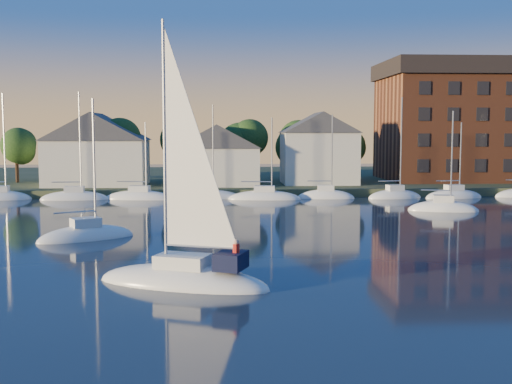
{
  "coord_description": "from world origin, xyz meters",
  "views": [
    {
      "loc": [
        -5.65,
        -28.76,
        8.32
      ],
      "look_at": [
        -2.76,
        22.0,
        3.42
      ],
      "focal_mm": 45.0,
      "sensor_mm": 36.0,
      "label": 1
    }
  ],
  "objects": [
    {
      "name": "clubhouse_centre",
      "position": [
        -6.0,
        57.0,
        5.13
      ],
      "size": [
        11.55,
        8.4,
        8.08
      ],
      "color": "silver",
      "rests_on": "shoreline_land"
    },
    {
      "name": "condo_block",
      "position": [
        34.0,
        64.95,
        9.79
      ],
      "size": [
        31.0,
        17.0,
        17.4
      ],
      "color": "brown",
      "rests_on": "shoreline_land"
    },
    {
      "name": "moored_fleet",
      "position": [
        -4.0,
        49.0,
        0.1
      ],
      "size": [
        79.5,
        2.4,
        12.05
      ],
      "color": "white",
      "rests_on": "ground"
    },
    {
      "name": "drifting_sailboat_left",
      "position": [
        -15.9,
        20.48,
        0.1
      ],
      "size": [
        7.85,
        5.92,
        11.83
      ],
      "rotation": [
        0.0,
        0.0,
        0.52
      ],
      "color": "white",
      "rests_on": "ground"
    },
    {
      "name": "hero_sailboat",
      "position": [
        -7.53,
        5.35,
        0.63
      ],
      "size": [
        10.38,
        6.55,
        15.24
      ],
      "rotation": [
        0.0,
        0.0,
        2.77
      ],
      "color": "white",
      "rests_on": "ground"
    },
    {
      "name": "clubhouse_west",
      "position": [
        -22.0,
        58.0,
        5.93
      ],
      "size": [
        13.65,
        9.45,
        9.64
      ],
      "color": "silver",
      "rests_on": "shoreline_land"
    },
    {
      "name": "tree_line",
      "position": [
        2.0,
        63.0,
        7.18
      ],
      "size": [
        93.4,
        5.4,
        8.9
      ],
      "color": "#39271A",
      "rests_on": "shoreline_land"
    },
    {
      "name": "clubhouse_east",
      "position": [
        8.0,
        59.0,
        6.0
      ],
      "size": [
        10.5,
        8.4,
        9.8
      ],
      "color": "silver",
      "rests_on": "shoreline_land"
    },
    {
      "name": "drifting_sailboat_right",
      "position": [
        17.46,
        35.88,
        0.1
      ],
      "size": [
        7.53,
        4.11,
        11.4
      ],
      "rotation": [
        0.0,
        0.0,
        -0.25
      ],
      "color": "white",
      "rests_on": "ground"
    },
    {
      "name": "shoreline_land",
      "position": [
        0.0,
        75.0,
        0.0
      ],
      "size": [
        160.0,
        50.0,
        2.0
      ],
      "primitive_type": "cube",
      "color": "#334025",
      "rests_on": "ground"
    },
    {
      "name": "ground",
      "position": [
        0.0,
        0.0,
        0.0
      ],
      "size": [
        260.0,
        260.0,
        0.0
      ],
      "primitive_type": "plane",
      "color": "black",
      "rests_on": "ground"
    },
    {
      "name": "wooden_dock",
      "position": [
        0.0,
        52.0,
        0.0
      ],
      "size": [
        120.0,
        3.0,
        1.0
      ],
      "primitive_type": "cube",
      "color": "brown",
      "rests_on": "ground"
    }
  ]
}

